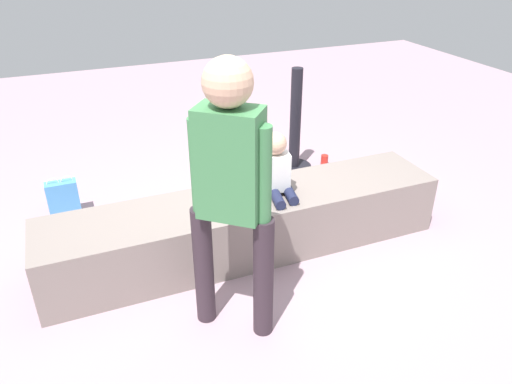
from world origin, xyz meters
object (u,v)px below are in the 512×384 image
Objects in this scene: water_bottle_far_side at (249,159)px; water_bottle_near_gift at (278,196)px; gift_bag at (63,199)px; cake_plate at (228,194)px; party_cup_red at (324,160)px; handbag_black_leather at (248,172)px; adult_standing at (230,181)px; child_seated at (276,169)px.

water_bottle_near_gift is at bearing -92.33° from water_bottle_far_side.
gift_bag is 1.86m from water_bottle_near_gift.
cake_plate is 0.61× the size of gift_bag.
handbag_black_leather is at bearing -176.60° from party_cup_red.
party_cup_red is (0.75, -0.24, -0.04)m from water_bottle_far_side.
handbag_black_leather is (-0.09, 0.50, 0.02)m from water_bottle_near_gift.
gift_bag is at bearing 163.56° from water_bottle_near_gift.
gift_bag is 1.83m from water_bottle_far_side.
gift_bag is 3.29× the size of party_cup_red.
gift_bag reaches higher than party_cup_red.
water_bottle_near_gift is at bearing 55.12° from adult_standing.
cake_plate reaches higher than party_cup_red.
water_bottle_far_side is 1.95× the size of party_cup_red.
water_bottle_near_gift is at bearing -16.44° from gift_bag.
gift_bag reaches higher than water_bottle_near_gift.
child_seated is at bearing -133.33° from party_cup_red.
child_seated is at bearing -116.89° from water_bottle_near_gift.
adult_standing is 2.18m from gift_bag.
cake_plate is at bearing -118.70° from handbag_black_leather.
adult_standing reaches higher than child_seated.
party_cup_red is 0.88m from handbag_black_leather.
water_bottle_far_side is at bearing 8.49° from gift_bag.
child_seated reaches higher than gift_bag.
water_bottle_far_side is 0.71× the size of handbag_black_leather.
cake_plate is 0.89m from water_bottle_near_gift.
water_bottle_far_side is at bearing 62.45° from cake_plate.
gift_bag is at bearing 138.83° from cake_plate.
adult_standing is at bearing -113.99° from handbag_black_leather.
party_cup_red is (1.41, 1.04, -0.43)m from cake_plate.
cake_plate is 0.73× the size of handbag_black_leather.
handbag_black_leather reaches higher than party_cup_red.
water_bottle_near_gift is (0.30, 0.59, -0.59)m from child_seated.
cake_plate is 1.49m from water_bottle_far_side.
water_bottle_far_side is (1.81, 0.27, -0.06)m from gift_bag.
water_bottle_far_side is 0.79m from party_cup_red.
water_bottle_near_gift is (1.78, -0.53, -0.08)m from gift_bag.
party_cup_red is (2.56, 0.03, -0.11)m from gift_bag.
party_cup_red is at bearing 35.46° from water_bottle_near_gift.
water_bottle_near_gift is 0.85× the size of water_bottle_far_side.
adult_standing reaches higher than cake_plate.
child_seated is 1.58× the size of handbag_black_leather.
cake_plate is at bearing -117.55° from water_bottle_far_side.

